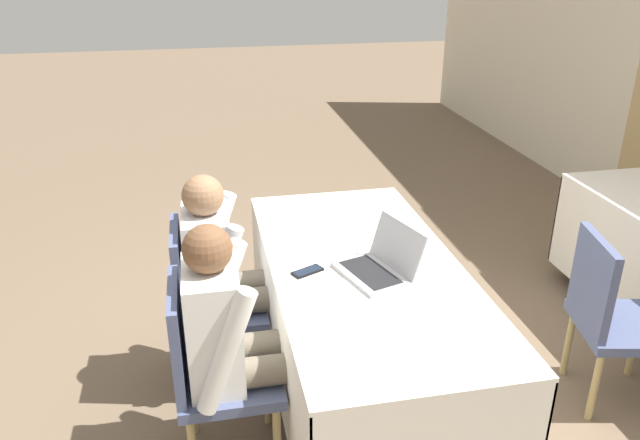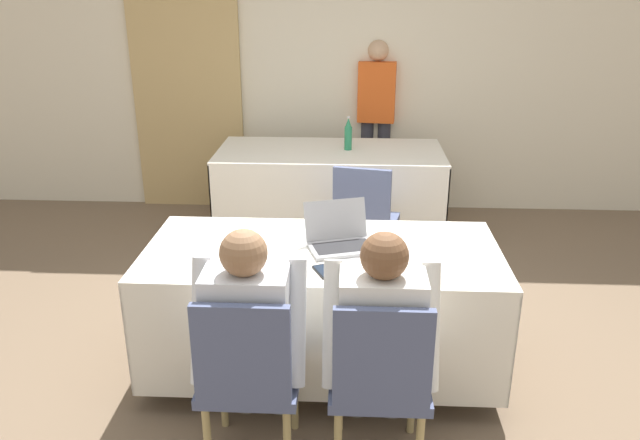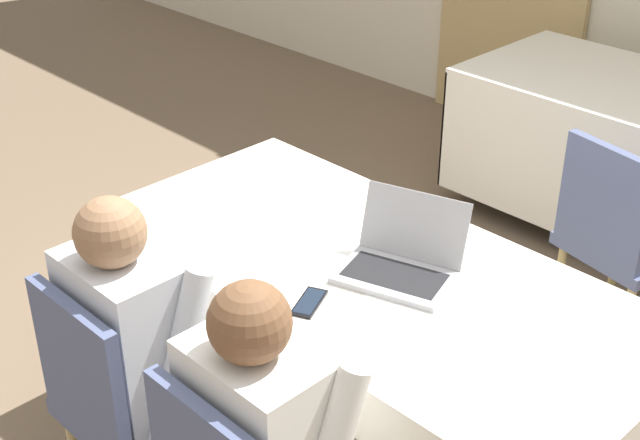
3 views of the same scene
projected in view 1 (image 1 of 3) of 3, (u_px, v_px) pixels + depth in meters
ground_plane at (361, 393)px, 3.24m from camera, size 24.00×24.00×0.00m
conference_table_near at (364, 297)px, 3.01m from camera, size 1.89×0.89×0.76m
laptop at (378, 265)px, 2.84m from camera, size 0.41×0.38×0.22m
cell_phone at (307, 271)px, 2.86m from camera, size 0.12×0.16×0.01m
paper_beside_laptop at (392, 243)px, 3.14m from camera, size 0.27×0.33×0.00m
paper_centre_table at (379, 286)px, 2.75m from camera, size 0.21×0.30×0.00m
paper_left_edge at (331, 251)px, 3.07m from camera, size 0.24×0.32×0.00m
chair_near_left at (206, 299)px, 3.16m from camera, size 0.44×0.44×0.89m
chair_near_right at (211, 368)px, 2.65m from camera, size 0.44×0.44×0.89m
chair_far_spare at (612, 314)px, 3.03m from camera, size 0.52×0.52×0.89m
person_checkered_shirt at (224, 269)px, 3.12m from camera, size 0.50×0.52×1.15m
person_white_shirt at (233, 334)px, 2.60m from camera, size 0.50×0.52×1.15m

